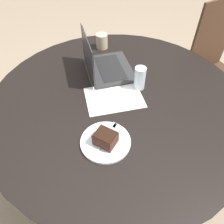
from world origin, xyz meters
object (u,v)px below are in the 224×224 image
at_px(coffee_glass, 102,41).
at_px(laptop, 105,66).
at_px(chair, 215,71).
at_px(plate, 106,142).

relative_size(coffee_glass, laptop, 0.29).
distance_m(chair, coffee_glass, 0.90).
bearing_deg(coffee_glass, laptop, -101.69).
xyz_separation_m(chair, plate, (-1.03, -0.54, 0.23)).
bearing_deg(chair, laptop, -9.77).
xyz_separation_m(coffee_glass, laptop, (-0.05, -0.26, -0.01)).
bearing_deg(chair, plate, 15.07).
xyz_separation_m(chair, coffee_glass, (-0.83, 0.22, 0.28)).
height_order(chair, laptop, chair).
distance_m(plate, laptop, 0.52).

